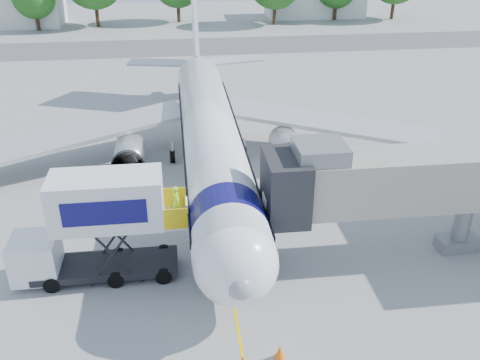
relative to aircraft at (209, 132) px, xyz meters
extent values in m
plane|color=#9C9C99|center=(0.00, -4.12, -2.95)|extent=(160.00, 160.00, 0.00)
cube|color=yellow|center=(0.00, -4.12, -2.94)|extent=(0.15, 70.00, 0.01)
cube|color=#59595B|center=(0.00, 37.88, -2.94)|extent=(120.00, 10.00, 0.01)
cylinder|color=white|center=(0.00, -1.12, 0.05)|extent=(3.70, 28.00, 3.70)
sphere|color=white|center=(0.00, -15.12, 0.05)|extent=(3.70, 3.70, 3.70)
sphere|color=gray|center=(0.00, -16.67, 0.05)|extent=(1.10, 1.10, 1.10)
cone|color=white|center=(0.00, 15.88, 0.05)|extent=(3.70, 6.00, 3.70)
cube|color=white|center=(0.00, 16.88, 4.25)|extent=(0.35, 7.26, 8.29)
cube|color=#ACAFB1|center=(9.00, 2.38, -0.65)|extent=(16.17, 9.32, 1.42)
cube|color=#ACAFB1|center=(-9.00, 2.38, -0.65)|extent=(16.17, 9.32, 1.42)
cylinder|color=#999BA0|center=(5.50, 0.38, -1.65)|extent=(2.10, 3.60, 2.10)
cylinder|color=#999BA0|center=(-5.50, 0.38, -1.65)|extent=(2.10, 3.60, 2.10)
cube|color=black|center=(0.00, -15.42, 0.50)|extent=(2.60, 1.39, 0.81)
cylinder|color=#0E0C54|center=(0.00, -12.12, 0.05)|extent=(3.73, 2.00, 3.73)
cylinder|color=silver|center=(0.00, -13.62, -2.20)|extent=(0.16, 0.16, 1.50)
cylinder|color=black|center=(0.00, -13.62, -2.63)|extent=(0.25, 0.64, 0.64)
cylinder|color=black|center=(2.60, 1.88, -2.50)|extent=(0.35, 0.90, 0.90)
cylinder|color=black|center=(-2.60, 1.88, -2.50)|extent=(0.35, 0.90, 0.90)
cube|color=#9D9686|center=(9.00, -11.12, 1.45)|extent=(13.60, 2.60, 2.80)
cube|color=black|center=(2.90, -11.12, 1.45)|extent=(2.00, 3.20, 3.20)
cube|color=slate|center=(4.50, -11.12, 3.25)|extent=(2.40, 2.40, 0.80)
cylinder|color=slate|center=(12.50, -11.12, -1.45)|extent=(0.90, 0.90, 3.00)
cube|color=slate|center=(12.50, -11.12, -2.60)|extent=(2.20, 1.20, 0.70)
cylinder|color=black|center=(11.60, -11.12, -2.60)|extent=(0.30, 0.70, 0.70)
cylinder|color=black|center=(13.40, -11.12, -2.60)|extent=(0.30, 0.70, 0.70)
cube|color=black|center=(-6.00, -11.12, -2.40)|extent=(7.00, 2.30, 0.35)
cube|color=white|center=(-9.30, -11.12, -1.60)|extent=(2.20, 2.20, 2.10)
cube|color=black|center=(-9.30, -11.12, -1.15)|extent=(1.90, 2.10, 0.70)
cube|color=white|center=(-5.60, -11.12, 1.30)|extent=(5.20, 2.40, 2.50)
cube|color=#0E0C54|center=(-5.60, -12.34, 1.30)|extent=(3.80, 0.04, 1.20)
cube|color=silver|center=(-2.45, -11.12, 0.10)|extent=(1.10, 2.20, 0.10)
cube|color=#DDBA0B|center=(-2.45, -12.17, 0.65)|extent=(1.10, 0.06, 1.10)
cube|color=#DDBA0B|center=(-2.45, -10.07, 0.65)|extent=(1.10, 0.06, 1.10)
cylinder|color=black|center=(-3.20, -12.17, -2.55)|extent=(0.80, 0.25, 0.80)
cylinder|color=black|center=(-3.20, -10.07, -2.55)|extent=(0.80, 0.25, 0.80)
cylinder|color=black|center=(-8.50, -12.17, -2.55)|extent=(0.80, 0.25, 0.80)
cylinder|color=black|center=(-8.50, -10.07, -2.55)|extent=(0.80, 0.25, 0.80)
imported|color=#9FE117|center=(-2.37, -11.12, 0.98)|extent=(0.51, 0.67, 1.66)
cone|color=#FF610D|center=(1.49, -17.69, -2.62)|extent=(0.41, 0.41, 0.66)
cube|color=#FF610D|center=(1.49, -17.69, -2.93)|extent=(0.38, 0.38, 0.04)
cube|color=silver|center=(-28.00, 55.88, -0.45)|extent=(18.00, 8.00, 5.00)
cube|color=silver|center=(22.00, 57.88, -0.45)|extent=(16.00, 7.00, 5.00)
cylinder|color=#382314|center=(-21.95, 51.29, -1.55)|extent=(0.56, 0.56, 2.80)
cylinder|color=#382314|center=(-13.41, 53.17, -0.85)|extent=(0.56, 0.56, 4.20)
cylinder|color=#382314|center=(-0.90, 55.48, -1.18)|extent=(0.56, 0.56, 3.54)
cylinder|color=#382314|center=(13.97, 51.47, -1.06)|extent=(0.56, 0.56, 3.78)
cylinder|color=#382314|center=(24.51, 54.06, -1.45)|extent=(0.56, 0.56, 2.99)
cylinder|color=#382314|center=(34.14, 53.70, -1.01)|extent=(0.56, 0.56, 3.87)
camera|label=1|loc=(-2.12, -33.53, 13.49)|focal=40.00mm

